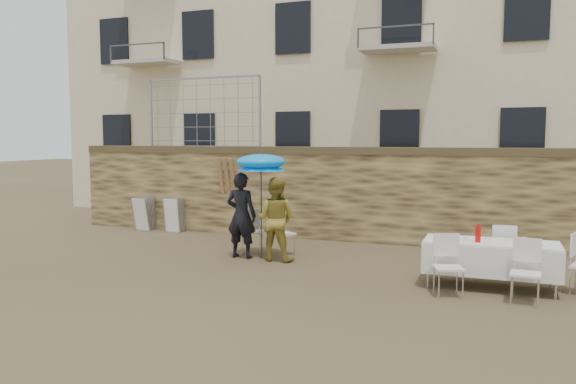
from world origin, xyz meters
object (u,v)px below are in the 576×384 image
(table_chair_front_right, at_px, (526,272))
(table_chair_back, at_px, (503,251))
(banquet_table, at_px, (491,244))
(table_chair_front_left, at_px, (449,266))
(woman_dress, at_px, (275,219))
(chair_stack_right, at_px, (178,214))
(soda_bottle, at_px, (478,234))
(chair_stack_left, at_px, (149,212))
(man_suit, at_px, (241,215))
(couple_chair_right, at_px, (283,232))
(couple_chair_left, at_px, (252,230))
(umbrella, at_px, (261,165))

(table_chair_front_right, height_order, table_chair_back, same)
(banquet_table, relative_size, table_chair_front_left, 2.19)
(woman_dress, distance_m, chair_stack_right, 4.48)
(soda_bottle, bearing_deg, woman_dress, 167.50)
(soda_bottle, height_order, chair_stack_left, soda_bottle)
(table_chair_front_left, bearing_deg, chair_stack_right, 133.36)
(man_suit, distance_m, table_chair_back, 5.03)
(couple_chair_right, xyz_separation_m, soda_bottle, (3.92, -1.41, 0.43))
(couple_chair_left, bearing_deg, umbrella, 119.14)
(couple_chair_right, bearing_deg, soda_bottle, -172.25)
(couple_chair_left, distance_m, table_chair_front_left, 4.67)
(soda_bottle, height_order, chair_stack_right, soda_bottle)
(man_suit, distance_m, table_chair_front_left, 4.48)
(man_suit, height_order, chair_stack_right, man_suit)
(chair_stack_right, bearing_deg, banquet_table, -21.86)
(umbrella, bearing_deg, chair_stack_left, 151.56)
(man_suit, xyz_separation_m, umbrella, (0.40, 0.10, 1.03))
(soda_bottle, bearing_deg, couple_chair_right, 160.24)
(man_suit, bearing_deg, chair_stack_right, -38.83)
(man_suit, relative_size, woman_dress, 1.05)
(soda_bottle, xyz_separation_m, chair_stack_left, (-8.51, 3.28, -0.45))
(table_chair_front_left, bearing_deg, couple_chair_left, 136.21)
(umbrella, relative_size, table_chair_back, 2.11)
(banquet_table, height_order, table_chair_front_right, table_chair_front_right)
(chair_stack_left, bearing_deg, banquet_table, -19.78)
(woman_dress, distance_m, banquet_table, 4.13)
(chair_stack_left, height_order, chair_stack_right, same)
(umbrella, bearing_deg, couple_chair_left, 131.63)
(table_chair_front_left, bearing_deg, soda_bottle, 37.97)
(soda_bottle, bearing_deg, table_chair_back, 67.17)
(banquet_table, bearing_deg, umbrella, 169.65)
(table_chair_front_right, xyz_separation_m, chair_stack_left, (-9.21, 3.88, -0.02))
(man_suit, distance_m, chair_stack_right, 3.88)
(woman_dress, height_order, chair_stack_left, woman_dress)
(table_chair_front_right, bearing_deg, man_suit, 169.81)
(umbrella, height_order, couple_chair_left, umbrella)
(soda_bottle, distance_m, table_chair_front_right, 1.02)
(table_chair_front_left, xyz_separation_m, chair_stack_right, (-7.21, 3.88, -0.02))
(woman_dress, bearing_deg, umbrella, -16.21)
(man_suit, height_order, table_chair_front_left, man_suit)
(woman_dress, xyz_separation_m, chair_stack_right, (-3.74, 2.43, -0.38))
(umbrella, height_order, chair_stack_right, umbrella)
(chair_stack_left, bearing_deg, couple_chair_left, -25.72)
(man_suit, height_order, umbrella, umbrella)
(couple_chair_left, relative_size, table_chair_front_right, 1.00)
(chair_stack_right, bearing_deg, man_suit, -39.02)
(woman_dress, height_order, chair_stack_right, woman_dress)
(table_chair_back, xyz_separation_m, chair_stack_left, (-8.91, 2.33, -0.02))
(banquet_table, bearing_deg, couple_chair_left, 165.37)
(couple_chair_left, bearing_deg, chair_stack_right, -44.57)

